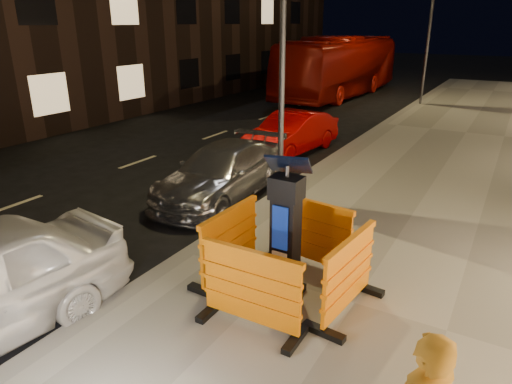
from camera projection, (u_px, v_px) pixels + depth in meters
The scene contains 13 objects.
ground_plane at pixel (188, 260), 7.94m from camera, with size 120.00×120.00×0.00m, color black.
sidewalk at pixel (354, 307), 6.51m from camera, with size 6.00×60.00×0.15m, color gray.
kerb at pixel (187, 256), 7.92m from camera, with size 0.30×60.00×0.15m, color slate.
parking_kiosk at pixel (286, 230), 6.40m from camera, with size 0.63×0.63×2.01m, color black.
barrier_front at pixel (251, 290), 5.78m from camera, with size 1.44×0.59×1.12m, color orange.
barrier_back at pixel (312, 233), 7.32m from camera, with size 1.44×0.59×1.12m, color orange.
barrier_kerbside at pixel (230, 243), 7.00m from camera, with size 1.44×0.59×1.12m, color orange.
barrier_bldgside at pixel (348, 276), 6.10m from camera, with size 1.44×0.59×1.12m, color orange.
car_silver at pixel (222, 197), 10.84m from camera, with size 1.72×4.22×1.22m, color #9F9FA4.
car_red at pixel (291, 153), 14.49m from camera, with size 1.35×3.86×1.27m, color #9F0202.
bus_doubledecker at pixel (338, 96), 25.70m from camera, with size 2.70×11.53×3.21m, color #8E0C04.
street_lamp_mid at pixel (282, 62), 9.16m from camera, with size 0.12×0.12×6.00m, color #3F3F44.
street_lamp_far at pixel (428, 39), 21.31m from camera, with size 0.12×0.12×6.00m, color #3F3F44.
Camera 1 is at (4.56, -5.48, 3.89)m, focal length 32.00 mm.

